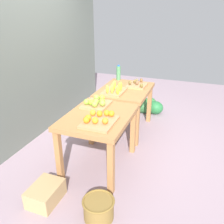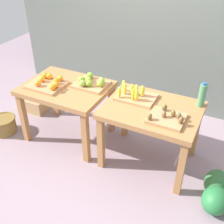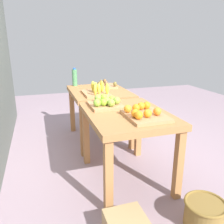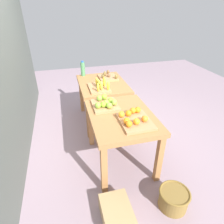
% 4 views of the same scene
% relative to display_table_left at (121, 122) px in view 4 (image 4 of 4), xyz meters
% --- Properties ---
extents(ground_plane, '(8.00, 8.00, 0.00)m').
position_rel_display_table_left_xyz_m(ground_plane, '(0.56, 0.00, -0.65)').
color(ground_plane, gray).
extents(display_table_left, '(1.04, 0.80, 0.76)m').
position_rel_display_table_left_xyz_m(display_table_left, '(0.00, 0.00, 0.00)').
color(display_table_left, '#AA7342').
rests_on(display_table_left, ground_plane).
extents(display_table_right, '(1.04, 0.80, 0.76)m').
position_rel_display_table_left_xyz_m(display_table_right, '(1.12, 0.00, 0.00)').
color(display_table_right, '#AA7342').
rests_on(display_table_right, ground_plane).
extents(orange_bin, '(0.44, 0.37, 0.11)m').
position_rel_display_table_left_xyz_m(orange_bin, '(-0.20, -0.09, 0.15)').
color(orange_bin, tan).
rests_on(orange_bin, display_table_left).
extents(apple_bin, '(0.40, 0.34, 0.11)m').
position_rel_display_table_left_xyz_m(apple_bin, '(0.27, 0.15, 0.15)').
color(apple_bin, tan).
rests_on(apple_bin, display_table_left).
extents(banana_crate, '(0.44, 0.32, 0.17)m').
position_rel_display_table_left_xyz_m(banana_crate, '(0.87, 0.10, 0.16)').
color(banana_crate, tan).
rests_on(banana_crate, display_table_right).
extents(kiwi_bin, '(0.37, 0.32, 0.10)m').
position_rel_display_table_left_xyz_m(kiwi_bin, '(1.32, -0.15, 0.14)').
color(kiwi_bin, tan).
rests_on(kiwi_bin, display_table_right).
extents(water_bottle, '(0.08, 0.08, 0.28)m').
position_rel_display_table_left_xyz_m(water_bottle, '(1.57, 0.27, 0.24)').
color(water_bottle, '#4C8C59').
rests_on(water_bottle, display_table_right).
extents(watermelon_pile, '(0.59, 0.60, 0.27)m').
position_rel_display_table_left_xyz_m(watermelon_pile, '(2.03, -0.26, -0.52)').
color(watermelon_pile, '#327239').
rests_on(watermelon_pile, ground_plane).
extents(wicker_basket, '(0.34, 0.34, 0.23)m').
position_rel_display_table_left_xyz_m(wicker_basket, '(-0.85, -0.35, -0.52)').
color(wicker_basket, olive).
rests_on(wicker_basket, ground_plane).
extents(cardboard_produce_box, '(0.40, 0.30, 0.21)m').
position_rel_display_table_left_xyz_m(cardboard_produce_box, '(-0.84, 0.30, -0.54)').
color(cardboard_produce_box, tan).
rests_on(cardboard_produce_box, ground_plane).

